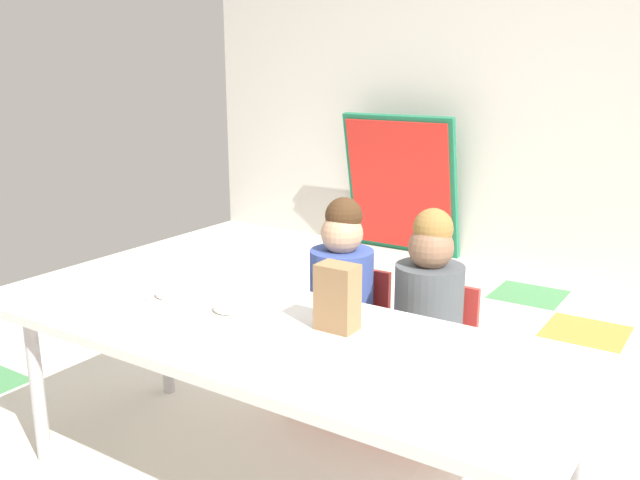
{
  "coord_description": "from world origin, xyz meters",
  "views": [
    {
      "loc": [
        1.12,
        -2.37,
        1.43
      ],
      "look_at": [
        -0.11,
        -0.49,
        0.85
      ],
      "focal_mm": 37.81,
      "sensor_mm": 36.0,
      "label": 1
    }
  ],
  "objects_px": {
    "folded_activity_table": "(400,185)",
    "donut_powdered_loose": "(229,307)",
    "paper_plate_center_table": "(142,320)",
    "donut_powdered_on_plate": "(170,293)",
    "craft_table": "(283,345)",
    "paper_plate_near_edge": "(170,297)",
    "paper_bag_brown": "(337,297)",
    "seated_child_near_camera": "(343,286)",
    "seated_child_middle_seat": "(429,304)"
  },
  "relations": [
    {
      "from": "paper_bag_brown",
      "to": "seated_child_near_camera",
      "type": "bearing_deg",
      "value": 119.46
    },
    {
      "from": "folded_activity_table",
      "to": "paper_plate_near_edge",
      "type": "height_order",
      "value": "folded_activity_table"
    },
    {
      "from": "folded_activity_table",
      "to": "donut_powdered_loose",
      "type": "bearing_deg",
      "value": -74.78
    },
    {
      "from": "craft_table",
      "to": "donut_powdered_loose",
      "type": "relative_size",
      "value": 16.96
    },
    {
      "from": "paper_plate_near_edge",
      "to": "donut_powdered_loose",
      "type": "bearing_deg",
      "value": 4.14
    },
    {
      "from": "folded_activity_table",
      "to": "donut_powdered_loose",
      "type": "xyz_separation_m",
      "value": [
        0.8,
        -2.92,
        0.08
      ]
    },
    {
      "from": "paper_bag_brown",
      "to": "paper_plate_near_edge",
      "type": "height_order",
      "value": "paper_bag_brown"
    },
    {
      "from": "paper_bag_brown",
      "to": "paper_plate_center_table",
      "type": "distance_m",
      "value": 0.67
    },
    {
      "from": "seated_child_middle_seat",
      "to": "paper_plate_center_table",
      "type": "xyz_separation_m",
      "value": [
        -0.69,
        -0.8,
        0.05
      ]
    },
    {
      "from": "paper_plate_center_table",
      "to": "seated_child_middle_seat",
      "type": "bearing_deg",
      "value": 48.95
    },
    {
      "from": "seated_child_near_camera",
      "to": "craft_table",
      "type": "bearing_deg",
      "value": -76.66
    },
    {
      "from": "seated_child_near_camera",
      "to": "folded_activity_table",
      "type": "xyz_separation_m",
      "value": [
        -0.92,
        2.37,
        -0.02
      ]
    },
    {
      "from": "craft_table",
      "to": "seated_child_middle_seat",
      "type": "height_order",
      "value": "seated_child_middle_seat"
    },
    {
      "from": "paper_plate_near_edge",
      "to": "paper_plate_center_table",
      "type": "bearing_deg",
      "value": -68.29
    },
    {
      "from": "paper_plate_center_table",
      "to": "folded_activity_table",
      "type": "bearing_deg",
      "value": 100.96
    },
    {
      "from": "seated_child_near_camera",
      "to": "paper_plate_center_table",
      "type": "height_order",
      "value": "seated_child_near_camera"
    },
    {
      "from": "paper_plate_near_edge",
      "to": "craft_table",
      "type": "bearing_deg",
      "value": -3.46
    },
    {
      "from": "seated_child_near_camera",
      "to": "paper_bag_brown",
      "type": "relative_size",
      "value": 4.17
    },
    {
      "from": "seated_child_near_camera",
      "to": "paper_plate_center_table",
      "type": "bearing_deg",
      "value": -111.14
    },
    {
      "from": "donut_powdered_on_plate",
      "to": "donut_powdered_loose",
      "type": "height_order",
      "value": "donut_powdered_on_plate"
    },
    {
      "from": "paper_plate_near_edge",
      "to": "donut_powdered_loose",
      "type": "height_order",
      "value": "donut_powdered_loose"
    },
    {
      "from": "donut_powdered_on_plate",
      "to": "seated_child_near_camera",
      "type": "bearing_deg",
      "value": 55.62
    },
    {
      "from": "donut_powdered_on_plate",
      "to": "donut_powdered_loose",
      "type": "relative_size",
      "value": 0.95
    },
    {
      "from": "folded_activity_table",
      "to": "paper_plate_near_edge",
      "type": "xyz_separation_m",
      "value": [
        0.53,
        -2.94,
        0.06
      ]
    },
    {
      "from": "folded_activity_table",
      "to": "paper_bag_brown",
      "type": "bearing_deg",
      "value": -67.25
    },
    {
      "from": "folded_activity_table",
      "to": "donut_powdered_on_plate",
      "type": "xyz_separation_m",
      "value": [
        0.53,
        -2.94,
        0.08
      ]
    },
    {
      "from": "paper_plate_center_table",
      "to": "donut_powdered_on_plate",
      "type": "bearing_deg",
      "value": 111.71
    },
    {
      "from": "craft_table",
      "to": "paper_bag_brown",
      "type": "xyz_separation_m",
      "value": [
        0.13,
        0.12,
        0.16
      ]
    },
    {
      "from": "folded_activity_table",
      "to": "donut_powdered_on_plate",
      "type": "height_order",
      "value": "folded_activity_table"
    },
    {
      "from": "seated_child_middle_seat",
      "to": "folded_activity_table",
      "type": "relative_size",
      "value": 0.84
    },
    {
      "from": "craft_table",
      "to": "paper_bag_brown",
      "type": "height_order",
      "value": "paper_bag_brown"
    },
    {
      "from": "paper_bag_brown",
      "to": "paper_plate_near_edge",
      "type": "distance_m",
      "value": 0.69
    },
    {
      "from": "donut_powdered_on_plate",
      "to": "paper_plate_center_table",
      "type": "bearing_deg",
      "value": -68.29
    },
    {
      "from": "folded_activity_table",
      "to": "paper_plate_near_edge",
      "type": "distance_m",
      "value": 2.99
    },
    {
      "from": "paper_plate_near_edge",
      "to": "donut_powdered_loose",
      "type": "relative_size",
      "value": 1.58
    },
    {
      "from": "seated_child_middle_seat",
      "to": "paper_plate_near_edge",
      "type": "height_order",
      "value": "seated_child_middle_seat"
    },
    {
      "from": "craft_table",
      "to": "paper_plate_center_table",
      "type": "xyz_separation_m",
      "value": [
        -0.45,
        -0.19,
        0.05
      ]
    },
    {
      "from": "paper_plate_center_table",
      "to": "paper_plate_near_edge",
      "type": "bearing_deg",
      "value": 111.71
    },
    {
      "from": "folded_activity_table",
      "to": "donut_powdered_on_plate",
      "type": "bearing_deg",
      "value": -79.88
    },
    {
      "from": "seated_child_near_camera",
      "to": "folded_activity_table",
      "type": "relative_size",
      "value": 0.84
    },
    {
      "from": "donut_powdered_loose",
      "to": "seated_child_middle_seat",
      "type": "bearing_deg",
      "value": 47.52
    },
    {
      "from": "seated_child_near_camera",
      "to": "seated_child_middle_seat",
      "type": "relative_size",
      "value": 1.0
    },
    {
      "from": "paper_bag_brown",
      "to": "donut_powdered_on_plate",
      "type": "bearing_deg",
      "value": -172.83
    },
    {
      "from": "seated_child_near_camera",
      "to": "paper_bag_brown",
      "type": "xyz_separation_m",
      "value": [
        0.28,
        -0.49,
        0.15
      ]
    },
    {
      "from": "paper_plate_near_edge",
      "to": "seated_child_middle_seat",
      "type": "bearing_deg",
      "value": 36.48
    },
    {
      "from": "folded_activity_table",
      "to": "donut_powdered_loose",
      "type": "relative_size",
      "value": 9.56
    },
    {
      "from": "paper_bag_brown",
      "to": "donut_powdered_loose",
      "type": "height_order",
      "value": "paper_bag_brown"
    },
    {
      "from": "seated_child_near_camera",
      "to": "paper_bag_brown",
      "type": "height_order",
      "value": "seated_child_near_camera"
    },
    {
      "from": "folded_activity_table",
      "to": "seated_child_near_camera",
      "type": "bearing_deg",
      "value": -68.74
    },
    {
      "from": "craft_table",
      "to": "seated_child_middle_seat",
      "type": "distance_m",
      "value": 0.66
    }
  ]
}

